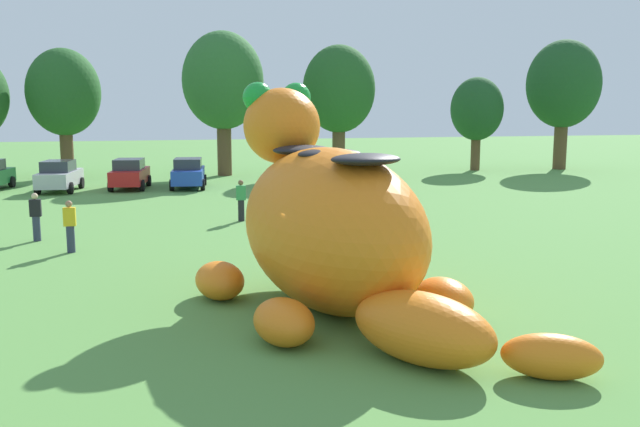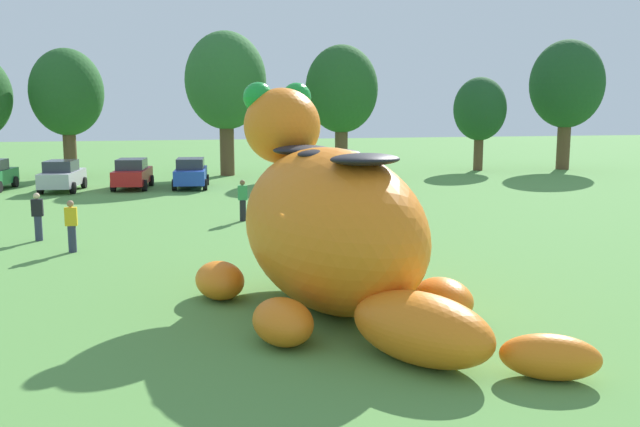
% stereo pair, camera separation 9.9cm
% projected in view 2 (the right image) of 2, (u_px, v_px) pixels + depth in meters
% --- Properties ---
extents(ground_plane, '(160.00, 160.00, 0.00)m').
position_uv_depth(ground_plane, '(326.00, 308.00, 16.34)').
color(ground_plane, '#568E42').
extents(giant_inflatable_creature, '(6.97, 9.89, 5.37)m').
position_uv_depth(giant_inflatable_creature, '(330.00, 227.00, 16.07)').
color(giant_inflatable_creature, orange).
rests_on(giant_inflatable_creature, ground).
extents(car_silver, '(2.30, 4.27, 1.72)m').
position_uv_depth(car_silver, '(62.00, 176.00, 38.19)').
color(car_silver, '#B7BABF').
rests_on(car_silver, ground).
extents(car_red, '(2.32, 4.28, 1.72)m').
position_uv_depth(car_red, '(132.00, 174.00, 39.34)').
color(car_red, red).
rests_on(car_red, ground).
extents(car_blue, '(2.24, 4.25, 1.72)m').
position_uv_depth(car_blue, '(191.00, 173.00, 39.72)').
color(car_blue, '#2347B7').
rests_on(car_blue, ground).
extents(tree_mid_left, '(4.74, 4.74, 8.42)m').
position_uv_depth(tree_mid_left, '(67.00, 93.00, 45.24)').
color(tree_mid_left, brown).
rests_on(tree_mid_left, ground).
extents(tree_centre_left, '(5.41, 5.41, 9.59)m').
position_uv_depth(tree_centre_left, '(226.00, 82.00, 45.88)').
color(tree_centre_left, brown).
rests_on(tree_centre_left, ground).
extents(tree_centre, '(4.95, 4.95, 8.78)m').
position_uv_depth(tree_centre, '(342.00, 90.00, 46.93)').
color(tree_centre, brown).
rests_on(tree_centre, ground).
extents(tree_centre_right, '(3.79, 3.79, 6.73)m').
position_uv_depth(tree_centre_right, '(480.00, 110.00, 49.76)').
color(tree_centre_right, brown).
rests_on(tree_centre_right, ground).
extents(tree_mid_right, '(5.32, 5.32, 9.45)m').
position_uv_depth(tree_mid_right, '(567.00, 85.00, 50.33)').
color(tree_mid_right, brown).
rests_on(tree_mid_right, ground).
extents(spectator_near_inflatable, '(0.38, 0.26, 1.71)m').
position_uv_depth(spectator_near_inflatable, '(380.00, 200.00, 28.66)').
color(spectator_near_inflatable, '#726656').
rests_on(spectator_near_inflatable, ground).
extents(spectator_mid_field, '(0.38, 0.26, 1.71)m').
position_uv_depth(spectator_mid_field, '(38.00, 217.00, 24.31)').
color(spectator_mid_field, '#2D334C').
rests_on(spectator_mid_field, ground).
extents(spectator_by_cars, '(0.38, 0.26, 1.71)m').
position_uv_depth(spectator_by_cars, '(72.00, 226.00, 22.41)').
color(spectator_by_cars, '#2D334C').
rests_on(spectator_by_cars, ground).
extents(spectator_wandering, '(0.38, 0.26, 1.71)m').
position_uv_depth(spectator_wandering, '(243.00, 201.00, 28.42)').
color(spectator_wandering, black).
rests_on(spectator_wandering, ground).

